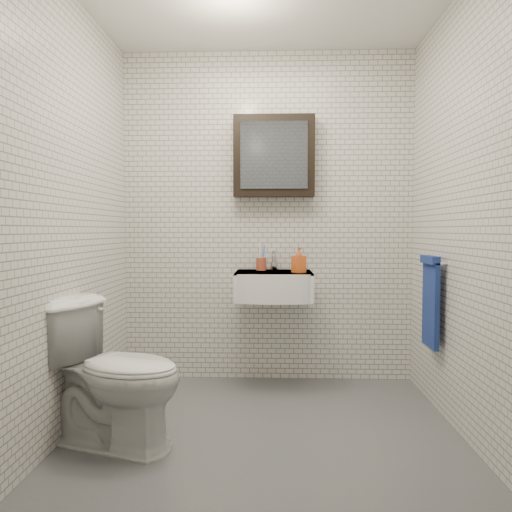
% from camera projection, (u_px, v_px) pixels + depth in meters
% --- Properties ---
extents(ground, '(2.20, 2.00, 0.01)m').
position_uv_depth(ground, '(265.00, 429.00, 2.88)').
color(ground, '#53575C').
rests_on(ground, ground).
extents(room_shell, '(2.22, 2.02, 2.51)m').
position_uv_depth(room_shell, '(265.00, 174.00, 2.80)').
color(room_shell, silver).
rests_on(room_shell, ground).
extents(washbasin, '(0.55, 0.50, 0.20)m').
position_uv_depth(washbasin, '(274.00, 285.00, 3.57)').
color(washbasin, white).
rests_on(washbasin, room_shell).
extents(faucet, '(0.06, 0.20, 0.15)m').
position_uv_depth(faucet, '(274.00, 261.00, 3.76)').
color(faucet, silver).
rests_on(faucet, washbasin).
extents(mirror_cabinet, '(0.60, 0.15, 0.60)m').
position_uv_depth(mirror_cabinet, '(274.00, 156.00, 3.71)').
color(mirror_cabinet, black).
rests_on(mirror_cabinet, room_shell).
extents(towel_rail, '(0.09, 0.30, 0.58)m').
position_uv_depth(towel_rail, '(431.00, 298.00, 3.15)').
color(towel_rail, silver).
rests_on(towel_rail, room_shell).
extents(toothbrush_cup, '(0.08, 0.08, 0.21)m').
position_uv_depth(toothbrush_cup, '(261.00, 263.00, 3.74)').
color(toothbrush_cup, '#A64229').
rests_on(toothbrush_cup, washbasin).
extents(soap_bottle, '(0.11, 0.11, 0.18)m').
position_uv_depth(soap_bottle, '(299.00, 260.00, 3.51)').
color(soap_bottle, orange).
rests_on(soap_bottle, washbasin).
extents(toilet, '(0.87, 0.67, 0.79)m').
position_uv_depth(toilet, '(114.00, 373.00, 2.65)').
color(toilet, white).
rests_on(toilet, ground).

